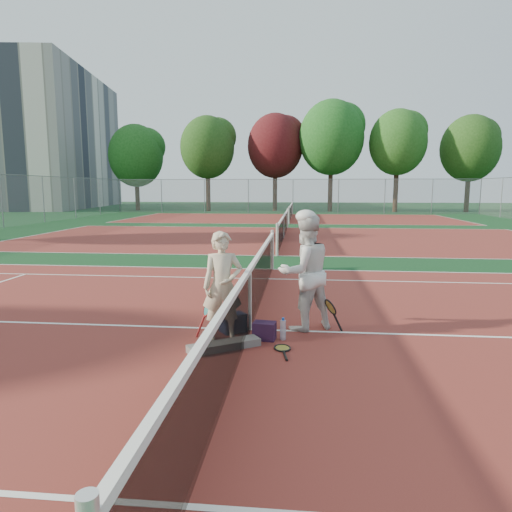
# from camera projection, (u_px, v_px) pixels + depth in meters

# --- Properties ---
(ground) EXTENTS (130.00, 130.00, 0.00)m
(ground) POSITION_uv_depth(u_px,v_px,m) (250.00, 330.00, 7.29)
(ground) COLOR #0E3417
(ground) RESTS_ON ground
(court_main) EXTENTS (23.77, 10.97, 0.01)m
(court_main) POSITION_uv_depth(u_px,v_px,m) (250.00, 330.00, 7.29)
(court_main) COLOR maroon
(court_main) RESTS_ON ground
(court_far_a) EXTENTS (23.77, 10.97, 0.01)m
(court_far_a) POSITION_uv_depth(u_px,v_px,m) (284.00, 238.00, 20.58)
(court_far_a) COLOR maroon
(court_far_a) RESTS_ON ground
(court_far_b) EXTENTS (23.77, 10.97, 0.01)m
(court_far_b) POSITION_uv_depth(u_px,v_px,m) (291.00, 218.00, 33.86)
(court_far_b) COLOR maroon
(court_far_b) RESTS_ON ground
(net_main) EXTENTS (0.10, 10.98, 1.02)m
(net_main) POSITION_uv_depth(u_px,v_px,m) (250.00, 299.00, 7.22)
(net_main) COLOR black
(net_main) RESTS_ON ground
(net_far_a) EXTENTS (0.10, 10.98, 1.02)m
(net_far_a) POSITION_uv_depth(u_px,v_px,m) (284.00, 227.00, 20.50)
(net_far_a) COLOR black
(net_far_a) RESTS_ON ground
(net_far_b) EXTENTS (0.10, 10.98, 1.02)m
(net_far_b) POSITION_uv_depth(u_px,v_px,m) (291.00, 211.00, 33.79)
(net_far_b) COLOR black
(net_far_b) RESTS_ON ground
(fence_back) EXTENTS (32.00, 0.06, 3.00)m
(fence_back) POSITION_uv_depth(u_px,v_px,m) (293.00, 196.00, 40.53)
(fence_back) COLOR slate
(fence_back) RESTS_ON ground
(apartment_block) EXTENTS (12.96, 23.18, 15.00)m
(apartment_block) POSITION_uv_depth(u_px,v_px,m) (51.00, 141.00, 52.23)
(apartment_block) COLOR beige
(apartment_block) RESTS_ON ground
(player_a) EXTENTS (0.67, 0.53, 1.62)m
(player_a) POSITION_uv_depth(u_px,v_px,m) (223.00, 286.00, 6.73)
(player_a) COLOR #BFB094
(player_a) RESTS_ON ground
(player_b) EXTENTS (1.13, 1.05, 1.85)m
(player_b) POSITION_uv_depth(u_px,v_px,m) (305.00, 272.00, 7.22)
(player_b) COLOR silver
(player_b) RESTS_ON ground
(racket_red) EXTENTS (0.37, 0.37, 0.56)m
(racket_red) POSITION_uv_depth(u_px,v_px,m) (208.00, 318.00, 6.98)
(racket_red) COLOR maroon
(racket_red) RESTS_ON ground
(racket_black_held) EXTENTS (0.41, 0.39, 0.54)m
(racket_black_held) POSITION_uv_depth(u_px,v_px,m) (330.00, 316.00, 7.08)
(racket_black_held) COLOR black
(racket_black_held) RESTS_ON ground
(racket_spare) EXTENTS (0.37, 0.64, 0.03)m
(racket_spare) POSITION_uv_depth(u_px,v_px,m) (282.00, 348.00, 6.42)
(racket_spare) COLOR black
(racket_spare) RESTS_ON ground
(sports_bag_navy) EXTENTS (0.45, 0.43, 0.29)m
(sports_bag_navy) POSITION_uv_depth(u_px,v_px,m) (233.00, 323.00, 7.16)
(sports_bag_navy) COLOR black
(sports_bag_navy) RESTS_ON ground
(sports_bag_purple) EXTENTS (0.36, 0.27, 0.27)m
(sports_bag_purple) POSITION_uv_depth(u_px,v_px,m) (264.00, 331.00, 6.81)
(sports_bag_purple) COLOR black
(sports_bag_purple) RESTS_ON ground
(net_cover_canvas) EXTENTS (1.01, 0.77, 0.11)m
(net_cover_canvas) POSITION_uv_depth(u_px,v_px,m) (224.00, 345.00, 6.41)
(net_cover_canvas) COLOR #615C58
(net_cover_canvas) RESTS_ON ground
(water_bottle) EXTENTS (0.09, 0.09, 0.30)m
(water_bottle) POSITION_uv_depth(u_px,v_px,m) (283.00, 330.00, 6.79)
(water_bottle) COLOR #C9E5FF
(water_bottle) RESTS_ON ground
(tree_back_0) EXTENTS (5.36, 5.36, 8.49)m
(tree_back_0) POSITION_uv_depth(u_px,v_px,m) (136.00, 156.00, 45.37)
(tree_back_0) COLOR #382314
(tree_back_0) RESTS_ON ground
(tree_back_1) EXTENTS (5.16, 5.16, 9.03)m
(tree_back_1) POSITION_uv_depth(u_px,v_px,m) (207.00, 148.00, 43.46)
(tree_back_1) COLOR #382314
(tree_back_1) RESTS_ON ground
(tree_back_maroon) EXTENTS (5.36, 5.36, 9.32)m
(tree_back_maroon) POSITION_uv_depth(u_px,v_px,m) (275.00, 146.00, 43.84)
(tree_back_maroon) COLOR #382314
(tree_back_maroon) RESTS_ON ground
(tree_back_3) EXTENTS (6.04, 6.04, 10.36)m
(tree_back_3) POSITION_uv_depth(u_px,v_px,m) (331.00, 138.00, 42.45)
(tree_back_3) COLOR #382314
(tree_back_3) RESTS_ON ground
(tree_back_4) EXTENTS (5.23, 5.23, 9.39)m
(tree_back_4) POSITION_uv_depth(u_px,v_px,m) (398.00, 143.00, 41.85)
(tree_back_4) COLOR #382314
(tree_back_4) RESTS_ON ground
(tree_back_5) EXTENTS (5.29, 5.29, 8.87)m
(tree_back_5) POSITION_uv_depth(u_px,v_px,m) (470.00, 149.00, 41.81)
(tree_back_5) COLOR #382314
(tree_back_5) RESTS_ON ground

